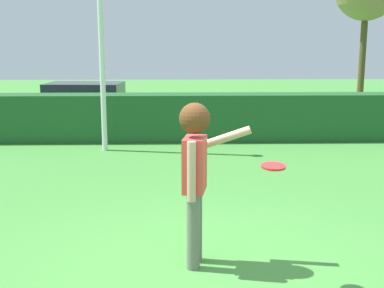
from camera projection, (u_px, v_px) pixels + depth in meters
ground_plane at (207, 274)px, 5.24m from camera, size 60.00×60.00×0.00m
person at (196, 165)px, 5.25m from camera, size 0.79×0.56×1.78m
frisbee at (273, 166)px, 4.80m from camera, size 0.24×0.24×0.04m
lamppost at (101, 18)px, 10.83m from camera, size 0.24×0.24×5.28m
hedge_row at (190, 117)px, 12.52m from camera, size 18.55×0.90×1.17m
parked_car_black at (85, 101)px, 15.08m from camera, size 4.30×2.02×1.25m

